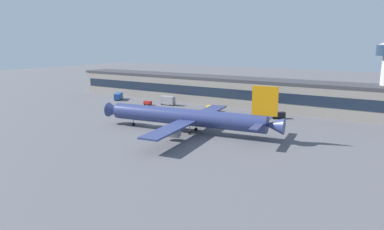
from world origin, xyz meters
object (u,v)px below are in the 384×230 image
at_px(airliner, 188,117).
at_px(catering_truck, 167,100).
at_px(baggage_tug, 148,103).
at_px(fuel_truck, 118,96).
at_px(crew_van, 278,115).
at_px(belt_loader, 213,108).

distance_m(airliner, catering_truck, 52.60).
height_order(baggage_tug, catering_truck, catering_truck).
xyz_separation_m(baggage_tug, catering_truck, (7.95, 4.97, 1.21)).
xyz_separation_m(fuel_truck, baggage_tug, (22.99, -4.20, -0.80)).
height_order(airliner, crew_van, airliner).
bearing_deg(belt_loader, baggage_tug, -172.56).
bearing_deg(crew_van, baggage_tug, -176.63).
relative_size(belt_loader, baggage_tug, 1.78).
relative_size(baggage_tug, crew_van, 0.69).
distance_m(baggage_tug, catering_truck, 9.46).
distance_m(airliner, crew_van, 40.86).
xyz_separation_m(airliner, fuel_truck, (-67.44, 37.01, -3.12)).
relative_size(fuel_truck, crew_van, 1.60).
bearing_deg(catering_truck, belt_loader, -1.40).
relative_size(belt_loader, crew_van, 1.23).
height_order(airliner, baggage_tug, airliner).
bearing_deg(airliner, baggage_tug, 143.57).
relative_size(airliner, catering_truck, 8.63).
height_order(catering_truck, crew_van, catering_truck).
xyz_separation_m(airliner, belt_loader, (-11.13, 37.15, -3.85)).
height_order(airliner, catering_truck, airliner).
xyz_separation_m(fuel_truck, crew_van, (85.50, -0.52, -0.42)).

